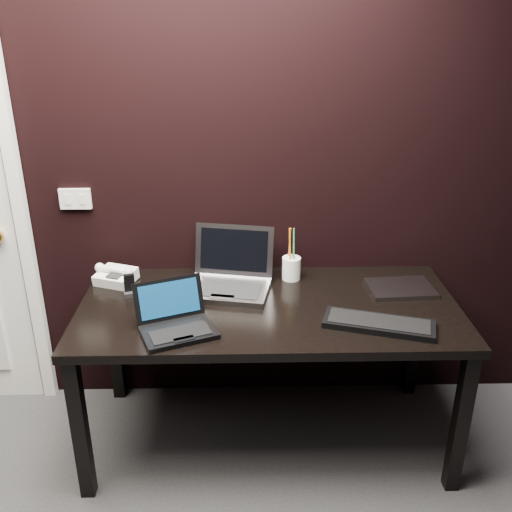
{
  "coord_description": "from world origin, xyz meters",
  "views": [
    {
      "loc": [
        0.19,
        -0.86,
        1.95
      ],
      "look_at": [
        0.24,
        1.35,
        1.0
      ],
      "focal_mm": 40.0,
      "sensor_mm": 36.0,
      "label": 1
    }
  ],
  "objects_px": {
    "closed_laptop": "(400,288)",
    "desk": "(269,320)",
    "pen_cup": "(291,267)",
    "mobile_phone": "(130,288)",
    "silver_laptop": "(229,278)",
    "desk_phone": "(116,276)",
    "ext_keyboard": "(379,324)",
    "netbook": "(176,322)"
  },
  "relations": [
    {
      "from": "pen_cup",
      "to": "desk_phone",
      "type": "bearing_deg",
      "value": -178.33
    },
    {
      "from": "ext_keyboard",
      "to": "desk_phone",
      "type": "bearing_deg",
      "value": 159.27
    },
    {
      "from": "silver_laptop",
      "to": "closed_laptop",
      "type": "bearing_deg",
      "value": -3.08
    },
    {
      "from": "netbook",
      "to": "silver_laptop",
      "type": "distance_m",
      "value": 0.44
    },
    {
      "from": "netbook",
      "to": "closed_laptop",
      "type": "bearing_deg",
      "value": 18.68
    },
    {
      "from": "desk",
      "to": "netbook",
      "type": "xyz_separation_m",
      "value": [
        -0.39,
        -0.22,
        0.12
      ]
    },
    {
      "from": "desk",
      "to": "mobile_phone",
      "type": "distance_m",
      "value": 0.66
    },
    {
      "from": "desk_phone",
      "to": "mobile_phone",
      "type": "relative_size",
      "value": 2.13
    },
    {
      "from": "closed_laptop",
      "to": "desk_phone",
      "type": "bearing_deg",
      "value": 175.25
    },
    {
      "from": "mobile_phone",
      "to": "desk_phone",
      "type": "bearing_deg",
      "value": 124.82
    },
    {
      "from": "silver_laptop",
      "to": "desk_phone",
      "type": "height_order",
      "value": "silver_laptop"
    },
    {
      "from": "desk_phone",
      "to": "closed_laptop",
      "type": "bearing_deg",
      "value": -4.75
    },
    {
      "from": "desk",
      "to": "silver_laptop",
      "type": "bearing_deg",
      "value": 136.43
    },
    {
      "from": "closed_laptop",
      "to": "desk",
      "type": "bearing_deg",
      "value": -168.36
    },
    {
      "from": "desk_phone",
      "to": "mobile_phone",
      "type": "bearing_deg",
      "value": -55.18
    },
    {
      "from": "mobile_phone",
      "to": "closed_laptop",
      "type": "bearing_deg",
      "value": 0.89
    },
    {
      "from": "desk",
      "to": "closed_laptop",
      "type": "xyz_separation_m",
      "value": [
        0.63,
        0.13,
        0.09
      ]
    },
    {
      "from": "silver_laptop",
      "to": "ext_keyboard",
      "type": "height_order",
      "value": "silver_laptop"
    },
    {
      "from": "ext_keyboard",
      "to": "mobile_phone",
      "type": "relative_size",
      "value": 4.75
    },
    {
      "from": "desk_phone",
      "to": "pen_cup",
      "type": "distance_m",
      "value": 0.85
    },
    {
      "from": "desk",
      "to": "mobile_phone",
      "type": "height_order",
      "value": "mobile_phone"
    },
    {
      "from": "silver_laptop",
      "to": "closed_laptop",
      "type": "relative_size",
      "value": 1.41
    },
    {
      "from": "desk",
      "to": "closed_laptop",
      "type": "relative_size",
      "value": 5.41
    },
    {
      "from": "mobile_phone",
      "to": "desk",
      "type": "bearing_deg",
      "value": -9.73
    },
    {
      "from": "netbook",
      "to": "pen_cup",
      "type": "bearing_deg",
      "value": 43.23
    },
    {
      "from": "silver_laptop",
      "to": "desk_phone",
      "type": "bearing_deg",
      "value": 172.8
    },
    {
      "from": "netbook",
      "to": "ext_keyboard",
      "type": "relative_size",
      "value": 0.76
    },
    {
      "from": "netbook",
      "to": "desk",
      "type": "bearing_deg",
      "value": 28.8
    },
    {
      "from": "netbook",
      "to": "mobile_phone",
      "type": "xyz_separation_m",
      "value": [
        -0.25,
        0.32,
        -0.0
      ]
    },
    {
      "from": "desk",
      "to": "silver_laptop",
      "type": "height_order",
      "value": "silver_laptop"
    },
    {
      "from": "closed_laptop",
      "to": "pen_cup",
      "type": "xyz_separation_m",
      "value": [
        -0.51,
        0.14,
        0.05
      ]
    },
    {
      "from": "desk",
      "to": "closed_laptop",
      "type": "bearing_deg",
      "value": 11.64
    },
    {
      "from": "silver_laptop",
      "to": "mobile_phone",
      "type": "bearing_deg",
      "value": -172.15
    },
    {
      "from": "mobile_phone",
      "to": "pen_cup",
      "type": "xyz_separation_m",
      "value": [
        0.76,
        0.16,
        0.02
      ]
    },
    {
      "from": "desk",
      "to": "desk_phone",
      "type": "relative_size",
      "value": 7.88
    },
    {
      "from": "silver_laptop",
      "to": "ext_keyboard",
      "type": "xyz_separation_m",
      "value": [
        0.63,
        -0.38,
        -0.04
      ]
    },
    {
      "from": "silver_laptop",
      "to": "pen_cup",
      "type": "relative_size",
      "value": 1.67
    },
    {
      "from": "silver_laptop",
      "to": "desk_phone",
      "type": "distance_m",
      "value": 0.55
    },
    {
      "from": "netbook",
      "to": "pen_cup",
      "type": "relative_size",
      "value": 1.39
    },
    {
      "from": "mobile_phone",
      "to": "pen_cup",
      "type": "bearing_deg",
      "value": 11.7
    },
    {
      "from": "ext_keyboard",
      "to": "silver_laptop",
      "type": "bearing_deg",
      "value": 149.12
    },
    {
      "from": "netbook",
      "to": "mobile_phone",
      "type": "distance_m",
      "value": 0.41
    }
  ]
}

